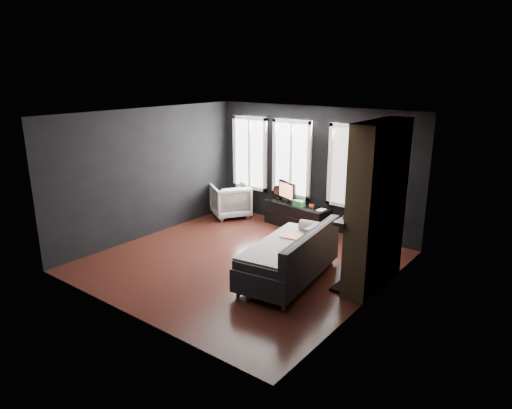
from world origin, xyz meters
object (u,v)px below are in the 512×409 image
Objects in this scene: sofa at (289,253)px; monitor at (287,190)px; mantel_vase at (374,199)px; mug at (312,206)px; media_console at (297,216)px; book at (319,205)px; armchair at (230,199)px.

monitor is (-1.62, 2.35, 0.35)m from sofa.
sofa is at bearing -129.62° from mantel_vase.
monitor is 5.25× the size of mug.
mantel_vase is at bearing -20.11° from media_console.
monitor is at bearing 154.87° from mantel_vase.
media_console is 0.69m from book.
mantel_vase is (0.95, 1.15, 0.86)m from sofa.
media_console is 13.68× the size of mug.
media_console is at bearing 111.90° from sofa.
sofa is at bearing -52.97° from media_console.
armchair reaches higher than media_console.
book is at bearing 128.88° from armchair.
sofa is 2.69m from media_console.
armchair is (-3.05, 2.05, -0.03)m from sofa.
sofa reaches higher than book.
monitor is 3.18× the size of mantel_vase.
book is (2.30, 0.23, 0.21)m from armchair.
media_console is 2.77m from mantel_vase.
monitor is 0.89m from book.
book is at bearing 1.89° from media_console.
sofa is 2.88m from monitor.
armchair is 2.32m from book.
media_console is 7.56× the size of book.
sofa is 3.67m from armchair.
media_console is (-1.32, 2.34, -0.19)m from sofa.
mug is (2.13, 0.22, 0.17)m from armchair.
armchair is 2.15m from mug.
armchair is at bearing 138.52° from sofa.
armchair is at bearing -146.03° from monitor.
sofa is 1.72m from mantel_vase.
mantel_vase is at bearing 42.77° from sofa.
mug reaches higher than media_console.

